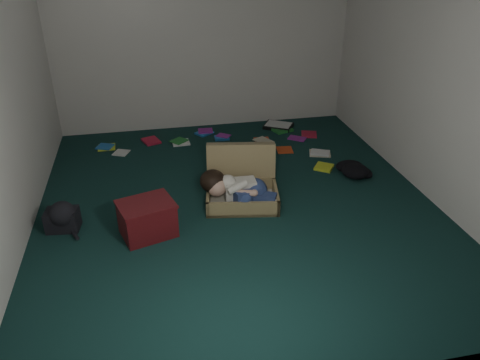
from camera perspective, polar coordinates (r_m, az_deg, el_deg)
name	(u,v)px	position (r m, az deg, el deg)	size (l,w,h in m)	color
floor	(237,203)	(4.86, -0.36, -2.83)	(4.50, 4.50, 0.00)	#102D2A
wall_back	(203,33)	(6.50, -4.53, 17.40)	(4.50, 4.50, 0.00)	silver
wall_front	(327,206)	(2.34, 10.56, -3.17)	(4.50, 4.50, 0.00)	silver
wall_left	(1,94)	(4.42, -27.12, 9.31)	(4.50, 4.50, 0.00)	silver
wall_right	(435,69)	(5.11, 22.72, 12.43)	(4.50, 4.50, 0.00)	silver
suitcase	(242,184)	(4.89, 0.20, -0.46)	(0.84, 0.82, 0.54)	#938051
person	(237,189)	(4.71, -0.33, -1.07)	(0.76, 0.47, 0.33)	silver
maroon_bin	(147,219)	(4.38, -11.24, -4.65)	(0.58, 0.51, 0.34)	#511014
backpack	(62,219)	(4.70, -20.84, -4.46)	(0.37, 0.29, 0.22)	black
clothing_pile	(359,169)	(5.58, 14.36, 1.34)	(0.43, 0.35, 0.14)	black
paper_tray	(278,126)	(6.77, 4.70, 6.60)	(0.48, 0.45, 0.05)	black
book_scatter	(236,143)	(6.21, -0.54, 4.49)	(2.98, 1.63, 0.02)	#CFE227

